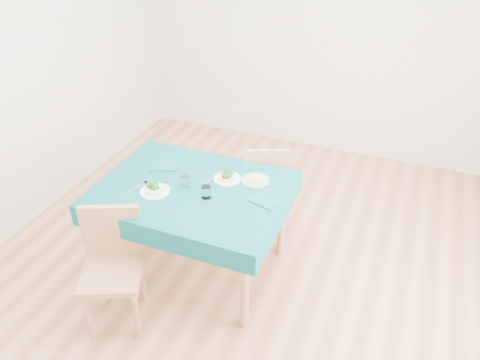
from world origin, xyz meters
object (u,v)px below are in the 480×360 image
at_px(table, 195,229).
at_px(bowl_near, 155,188).
at_px(bowl_far, 227,176).
at_px(side_plate, 256,180).
at_px(chair_far, 265,180).
at_px(chair_near, 111,267).

height_order(table, bowl_near, bowl_near).
distance_m(table, bowl_far, 0.49).
height_order(bowl_far, side_plate, bowl_far).
bearing_deg(side_plate, chair_far, 100.38).
relative_size(chair_far, side_plate, 4.63).
bearing_deg(bowl_near, side_plate, 33.40).
height_order(chair_near, chair_far, chair_near).
xyz_separation_m(table, chair_near, (-0.27, -0.68, 0.11)).
distance_m(table, chair_far, 0.79).
bearing_deg(chair_far, table, 44.19).
xyz_separation_m(bowl_near, bowl_far, (0.41, 0.34, -0.00)).
distance_m(chair_far, bowl_far, 0.63).
bearing_deg(chair_near, bowl_far, 37.66).
relative_size(bowl_far, side_plate, 1.00).
height_order(bowl_near, side_plate, bowl_near).
bearing_deg(side_plate, chair_near, -125.19).
xyz_separation_m(chair_near, bowl_far, (0.46, 0.87, 0.30)).
distance_m(table, bowl_near, 0.49).
distance_m(bowl_far, side_plate, 0.21).
bearing_deg(chair_near, bowl_near, 60.21).
xyz_separation_m(chair_far, bowl_far, (-0.11, -0.53, 0.32)).
xyz_separation_m(chair_near, bowl_near, (0.05, 0.53, 0.30)).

